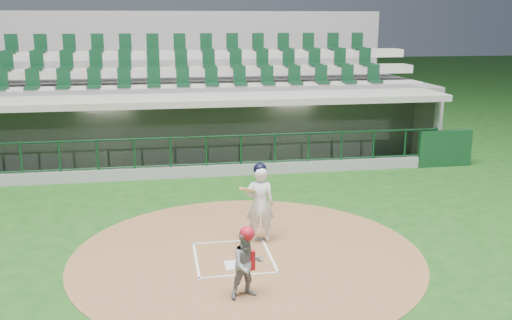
% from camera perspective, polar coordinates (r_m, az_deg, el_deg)
% --- Properties ---
extents(ground, '(120.00, 120.00, 0.00)m').
position_cam_1_polar(ground, '(12.00, -2.48, -9.19)').
color(ground, '#154012').
rests_on(ground, ground).
extents(dirt_circle, '(7.20, 7.20, 0.01)m').
position_cam_1_polar(dirt_circle, '(11.85, -0.90, -9.44)').
color(dirt_circle, brown).
rests_on(dirt_circle, ground).
extents(home_plate, '(0.43, 0.43, 0.02)m').
position_cam_1_polar(home_plate, '(11.35, -2.02, -10.45)').
color(home_plate, silver).
rests_on(home_plate, dirt_circle).
extents(batter_box_chalk, '(1.55, 1.80, 0.01)m').
position_cam_1_polar(batter_box_chalk, '(11.72, -2.29, -9.68)').
color(batter_box_chalk, white).
rests_on(batter_box_chalk, ground).
extents(dugout_structure, '(16.40, 3.70, 3.00)m').
position_cam_1_polar(dugout_structure, '(19.21, -4.99, 2.59)').
color(dugout_structure, slate).
rests_on(dugout_structure, ground).
extents(seating_deck, '(17.00, 6.72, 5.15)m').
position_cam_1_polar(seating_deck, '(22.15, -6.13, 5.29)').
color(seating_deck, slate).
rests_on(seating_deck, ground).
extents(batter, '(0.88, 0.90, 1.75)m').
position_cam_1_polar(batter, '(12.23, 0.39, -4.26)').
color(batter, white).
rests_on(batter, dirt_circle).
extents(catcher, '(0.68, 0.58, 1.29)m').
position_cam_1_polar(catcher, '(9.92, -0.89, -10.23)').
color(catcher, gray).
rests_on(catcher, dirt_circle).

